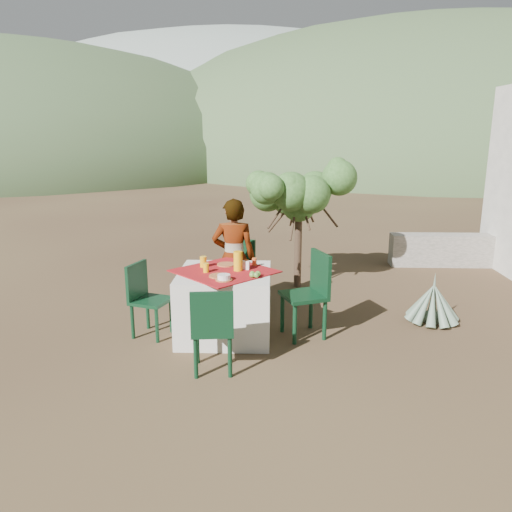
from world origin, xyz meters
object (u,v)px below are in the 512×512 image
(chair_far, at_px, (238,270))
(chair_right, at_px, (311,290))
(chair_left, at_px, (145,296))
(person, at_px, (234,258))
(table, at_px, (225,303))
(shrub_tree, at_px, (302,199))
(juice_pitcher, at_px, (238,261))
(chair_near, at_px, (212,327))
(agave, at_px, (433,304))

(chair_far, relative_size, chair_right, 0.92)
(chair_left, bearing_deg, person, -35.09)
(table, relative_size, chair_right, 1.34)
(table, relative_size, person, 0.88)
(shrub_tree, bearing_deg, chair_right, -89.79)
(chair_right, distance_m, juice_pitcher, 0.88)
(chair_far, distance_m, person, 0.41)
(person, bearing_deg, chair_far, -94.86)
(chair_far, bearing_deg, chair_near, -76.26)
(table, xyz_separation_m, juice_pitcher, (0.15, 0.01, 0.49))
(chair_far, relative_size, agave, 1.28)
(chair_near, height_order, juice_pitcher, juice_pitcher)
(chair_far, relative_size, chair_left, 1.06)
(agave, bearing_deg, chair_left, -171.32)
(chair_right, distance_m, agave, 1.62)
(chair_near, relative_size, juice_pitcher, 3.94)
(shrub_tree, relative_size, juice_pitcher, 7.62)
(shrub_tree, relative_size, agave, 2.40)
(chair_near, bearing_deg, person, -98.60)
(chair_near, height_order, chair_left, chair_near)
(chair_far, distance_m, agave, 2.48)
(chair_right, relative_size, agave, 1.40)
(table, bearing_deg, person, 85.76)
(juice_pitcher, bearing_deg, agave, 11.41)
(agave, bearing_deg, chair_far, 167.90)
(agave, bearing_deg, person, 175.50)
(chair_near, bearing_deg, chair_right, -141.36)
(chair_far, distance_m, chair_left, 1.42)
(chair_right, bearing_deg, person, -146.64)
(chair_near, distance_m, juice_pitcher, 1.06)
(chair_left, relative_size, agave, 1.21)
(agave, height_order, juice_pitcher, juice_pitcher)
(chair_right, bearing_deg, chair_far, -158.86)
(chair_far, distance_m, chair_right, 1.32)
(chair_near, height_order, shrub_tree, shrub_tree)
(chair_near, relative_size, person, 0.58)
(table, height_order, shrub_tree, shrub_tree)
(chair_near, height_order, agave, chair_near)
(agave, bearing_deg, juice_pitcher, -168.59)
(agave, bearing_deg, chair_near, -150.23)
(table, distance_m, agave, 2.54)
(juice_pitcher, bearing_deg, chair_far, 94.36)
(chair_left, distance_m, shrub_tree, 2.81)
(chair_near, relative_size, chair_left, 1.02)
(table, relative_size, shrub_tree, 0.78)
(juice_pitcher, bearing_deg, table, -175.55)
(chair_far, height_order, chair_near, chair_far)
(chair_left, height_order, shrub_tree, shrub_tree)
(chair_far, relative_size, juice_pitcher, 4.07)
(agave, bearing_deg, shrub_tree, 137.26)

